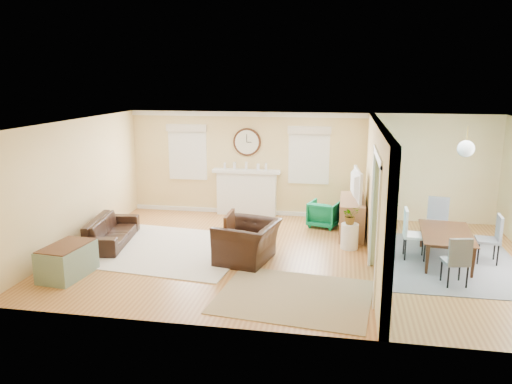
% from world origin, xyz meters
% --- Properties ---
extents(floor, '(9.00, 9.00, 0.00)m').
position_xyz_m(floor, '(0.00, 0.00, 0.00)').
color(floor, '#995A2C').
rests_on(floor, ground).
extents(wall_back, '(9.00, 0.02, 2.60)m').
position_xyz_m(wall_back, '(0.00, 3.00, 1.30)').
color(wall_back, '#DFBA75').
rests_on(wall_back, ground).
extents(wall_front, '(9.00, 0.02, 2.60)m').
position_xyz_m(wall_front, '(0.00, -3.00, 1.30)').
color(wall_front, '#DFBA75').
rests_on(wall_front, ground).
extents(wall_left, '(0.02, 6.00, 2.60)m').
position_xyz_m(wall_left, '(-4.50, 0.00, 1.30)').
color(wall_left, '#DFBA75').
rests_on(wall_left, ground).
extents(ceiling, '(9.00, 6.00, 0.02)m').
position_xyz_m(ceiling, '(0.00, 0.00, 2.60)').
color(ceiling, white).
rests_on(ceiling, wall_back).
extents(partition, '(0.17, 6.00, 2.60)m').
position_xyz_m(partition, '(1.51, 0.28, 1.36)').
color(partition, '#DFBA75').
rests_on(partition, ground).
extents(fireplace, '(1.70, 0.30, 1.17)m').
position_xyz_m(fireplace, '(-1.50, 2.88, 0.60)').
color(fireplace, white).
rests_on(fireplace, ground).
extents(wall_clock, '(0.70, 0.07, 0.70)m').
position_xyz_m(wall_clock, '(-1.50, 2.97, 1.85)').
color(wall_clock, '#482312').
rests_on(wall_clock, wall_back).
extents(window_left, '(1.05, 0.13, 1.42)m').
position_xyz_m(window_left, '(-3.05, 2.95, 1.66)').
color(window_left, white).
rests_on(window_left, wall_back).
extents(window_right, '(1.05, 0.13, 1.42)m').
position_xyz_m(window_right, '(0.05, 2.95, 1.66)').
color(window_right, white).
rests_on(window_right, wall_back).
extents(pendant, '(0.30, 0.30, 0.55)m').
position_xyz_m(pendant, '(3.00, 0.00, 2.20)').
color(pendant, gold).
rests_on(pendant, ceiling).
extents(rug_cream, '(3.48, 3.10, 0.02)m').
position_xyz_m(rug_cream, '(-2.59, -0.02, 0.01)').
color(rug_cream, beige).
rests_on(rug_cream, floor).
extents(rug_jute, '(2.60, 2.22, 0.01)m').
position_xyz_m(rug_jute, '(0.20, -1.82, 0.01)').
color(rug_jute, '#9F8664').
rests_on(rug_jute, floor).
extents(rug_grey, '(2.61, 3.27, 0.01)m').
position_xyz_m(rug_grey, '(2.89, 0.24, 0.01)').
color(rug_grey, slate).
rests_on(rug_grey, floor).
extents(sofa, '(1.02, 1.98, 0.55)m').
position_xyz_m(sofa, '(-3.87, 0.13, 0.28)').
color(sofa, black).
rests_on(sofa, floor).
extents(eames_chair, '(1.23, 1.35, 0.76)m').
position_xyz_m(eames_chair, '(-0.84, -0.38, 0.38)').
color(eames_chair, black).
rests_on(eames_chair, floor).
extents(green_chair, '(0.80, 0.82, 0.60)m').
position_xyz_m(green_chair, '(0.48, 2.16, 0.30)').
color(green_chair, '#02763B').
rests_on(green_chair, floor).
extents(trunk, '(0.71, 1.06, 0.58)m').
position_xyz_m(trunk, '(-3.81, -1.67, 0.29)').
color(trunk, gray).
rests_on(trunk, floor).
extents(credenza, '(0.54, 1.58, 0.80)m').
position_xyz_m(credenza, '(1.12, 1.72, 0.40)').
color(credenza, '#936847').
rests_on(credenza, floor).
extents(tv, '(0.26, 1.17, 0.67)m').
position_xyz_m(tv, '(1.10, 1.72, 1.13)').
color(tv, black).
rests_on(tv, credenza).
extents(garden_stool, '(0.35, 0.35, 0.52)m').
position_xyz_m(garden_stool, '(1.07, 0.68, 0.26)').
color(garden_stool, white).
rests_on(garden_stool, floor).
extents(potted_plant, '(0.44, 0.43, 0.37)m').
position_xyz_m(potted_plant, '(1.07, 0.68, 0.71)').
color(potted_plant, '#337F33').
rests_on(potted_plant, garden_stool).
extents(dining_table, '(1.05, 1.72, 0.58)m').
position_xyz_m(dining_table, '(2.89, 0.24, 0.29)').
color(dining_table, '#482312').
rests_on(dining_table, floor).
extents(dining_chair_n, '(0.51, 0.51, 0.97)m').
position_xyz_m(dining_chair_n, '(2.87, 1.33, 0.57)').
color(dining_chair_n, slate).
rests_on(dining_chair_n, floor).
extents(dining_chair_s, '(0.45, 0.45, 0.87)m').
position_xyz_m(dining_chair_s, '(2.80, -0.88, 0.51)').
color(dining_chair_s, slate).
rests_on(dining_chair_s, floor).
extents(dining_chair_w, '(0.45, 0.45, 0.98)m').
position_xyz_m(dining_chair_w, '(2.30, 0.31, 0.58)').
color(dining_chair_w, white).
rests_on(dining_chair_w, floor).
extents(dining_chair_e, '(0.45, 0.45, 0.93)m').
position_xyz_m(dining_chair_e, '(3.61, 0.32, 0.55)').
color(dining_chair_e, slate).
rests_on(dining_chair_e, floor).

